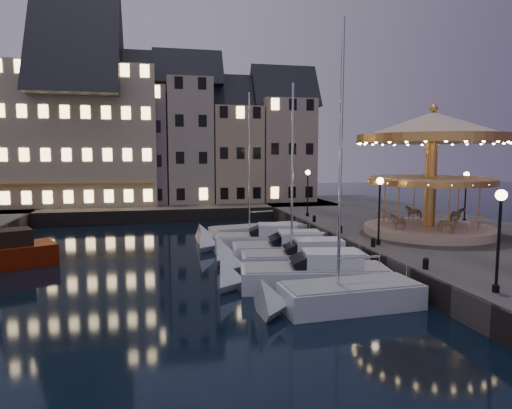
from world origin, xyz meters
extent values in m
plane|color=black|center=(0.00, 0.00, 0.00)|extent=(160.00, 160.00, 0.00)
cube|color=#474442|center=(14.00, 6.00, 0.65)|extent=(16.00, 56.00, 1.30)
cube|color=#474442|center=(-8.00, 28.00, 0.65)|extent=(44.00, 12.00, 1.30)
cube|color=#47423A|center=(6.00, 6.00, 0.65)|extent=(0.15, 44.00, 1.30)
cube|color=#47423A|center=(-6.00, 22.00, 0.65)|extent=(48.00, 0.15, 1.30)
cylinder|color=black|center=(7.20, -9.00, 1.45)|extent=(0.28, 0.28, 0.30)
cylinder|color=black|center=(7.20, -9.00, 3.20)|extent=(0.12, 0.12, 3.80)
sphere|color=#FFD18C|center=(7.20, -9.00, 5.25)|extent=(0.44, 0.44, 0.44)
cylinder|color=black|center=(7.20, 1.00, 1.45)|extent=(0.28, 0.28, 0.30)
cylinder|color=black|center=(7.20, 1.00, 3.20)|extent=(0.12, 0.12, 3.80)
sphere|color=#FFD18C|center=(7.20, 1.00, 5.25)|extent=(0.44, 0.44, 0.44)
cylinder|color=black|center=(7.20, 14.50, 1.45)|extent=(0.28, 0.28, 0.30)
cylinder|color=black|center=(7.20, 14.50, 3.20)|extent=(0.12, 0.12, 3.80)
sphere|color=#FFD18C|center=(7.20, 14.50, 5.25)|extent=(0.44, 0.44, 0.44)
cylinder|color=black|center=(18.50, 8.00, 1.45)|extent=(0.28, 0.28, 0.30)
cylinder|color=black|center=(18.50, 8.00, 3.20)|extent=(0.12, 0.12, 3.80)
sphere|color=#FFD18C|center=(18.50, 8.00, 5.25)|extent=(0.44, 0.44, 0.44)
cylinder|color=black|center=(6.60, -5.00, 1.50)|extent=(0.28, 0.28, 0.40)
sphere|color=black|center=(6.60, -5.00, 1.72)|extent=(0.30, 0.30, 0.30)
cylinder|color=black|center=(6.60, 0.50, 1.50)|extent=(0.28, 0.28, 0.40)
sphere|color=black|center=(6.60, 0.50, 1.72)|extent=(0.30, 0.30, 0.30)
cylinder|color=black|center=(6.60, 5.50, 1.50)|extent=(0.28, 0.28, 0.40)
sphere|color=black|center=(6.60, 5.50, 1.72)|extent=(0.30, 0.30, 0.30)
cylinder|color=black|center=(6.60, 11.00, 1.50)|extent=(0.28, 0.28, 0.40)
sphere|color=black|center=(6.60, 11.00, 1.72)|extent=(0.30, 0.30, 0.30)
cube|color=gray|center=(-19.50, 30.00, 6.80)|extent=(5.00, 8.00, 11.00)
cube|color=slate|center=(-14.05, 30.00, 7.30)|extent=(5.60, 8.00, 12.00)
cube|color=gray|center=(-8.00, 30.00, 7.80)|extent=(6.20, 8.00, 13.00)
cube|color=#ADA78E|center=(-2.25, 30.00, 8.30)|extent=(5.00, 8.00, 14.00)
cube|color=tan|center=(3.20, 30.00, 6.80)|extent=(5.60, 8.00, 11.00)
cube|color=tan|center=(9.25, 30.00, 7.30)|extent=(6.20, 8.00, 12.00)
cube|color=beige|center=(-14.00, 30.00, 8.80)|extent=(16.00, 9.00, 15.00)
cube|color=silver|center=(2.25, -6.02, 0.45)|extent=(6.40, 2.75, 1.30)
cube|color=gray|center=(2.25, -6.02, 1.12)|extent=(6.08, 2.54, 0.10)
cylinder|color=silver|center=(1.62, -6.06, 6.59)|extent=(0.14, 0.14, 10.99)
cube|color=silver|center=(1.68, -2.80, 0.45)|extent=(7.80, 3.71, 1.30)
cube|color=gray|center=(1.68, -2.80, 1.12)|extent=(7.40, 3.45, 0.10)
cube|color=silver|center=(2.56, -2.94, 1.55)|extent=(3.12, 2.32, 0.80)
cube|color=black|center=(1.09, -2.70, 1.45)|extent=(1.52, 1.93, 0.97)
cube|color=silver|center=(2.20, 0.45, 0.45)|extent=(7.47, 3.12, 1.30)
cube|color=gray|center=(2.20, 0.45, 1.12)|extent=(7.09, 2.91, 0.10)
cube|color=silver|center=(3.06, 0.33, 1.55)|extent=(2.95, 1.97, 0.80)
cube|color=black|center=(1.62, 0.53, 1.45)|extent=(1.41, 1.65, 0.96)
cylinder|color=silver|center=(1.48, 0.55, 5.98)|extent=(0.14, 0.14, 9.76)
cube|color=silver|center=(1.96, 3.18, 0.45)|extent=(7.14, 3.46, 1.30)
cube|color=gray|center=(1.96, 3.18, 1.12)|extent=(6.78, 3.21, 0.10)
cube|color=silver|center=(2.78, 3.08, 1.55)|extent=(2.84, 2.28, 0.80)
cube|color=black|center=(1.42, 3.25, 1.45)|extent=(1.39, 1.97, 0.93)
cube|color=silver|center=(1.40, 6.70, 0.45)|extent=(7.36, 3.70, 1.30)
cube|color=gray|center=(1.40, 6.70, 1.12)|extent=(6.98, 3.45, 0.10)
cube|color=silver|center=(2.22, 6.53, 1.55)|extent=(2.97, 2.26, 0.80)
cube|color=black|center=(0.84, 6.81, 1.45)|extent=(1.49, 1.85, 0.94)
cube|color=beige|center=(1.87, 11.08, 0.45)|extent=(8.11, 3.79, 1.30)
cube|color=gray|center=(1.87, 11.08, 1.12)|extent=(7.69, 3.53, 0.10)
cylinder|color=silver|center=(1.11, 10.93, 6.35)|extent=(0.14, 0.14, 10.51)
cube|color=black|center=(-14.98, 5.70, 1.75)|extent=(2.93, 2.71, 1.07)
cylinder|color=#D1B592|center=(12.55, 3.89, 1.58)|extent=(8.91, 8.91, 0.56)
cylinder|color=gold|center=(12.55, 3.89, 5.31)|extent=(0.78, 0.78, 6.90)
cylinder|color=#D1B592|center=(12.55, 3.89, 5.20)|extent=(8.24, 8.24, 0.20)
cylinder|color=gold|center=(12.55, 3.89, 5.00)|extent=(8.55, 8.55, 0.39)
cone|color=#D1B592|center=(12.55, 3.89, 8.87)|extent=(10.24, 10.24, 1.78)
cylinder|color=gold|center=(12.55, 3.89, 7.92)|extent=(10.24, 10.24, 0.56)
sphere|color=gold|center=(12.55, 3.89, 9.98)|extent=(0.56, 0.56, 0.56)
imported|color=#D1B592|center=(15.53, 4.81, 2.41)|extent=(1.86, 1.34, 1.11)
camera|label=1|loc=(-6.15, -24.44, 6.85)|focal=32.00mm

